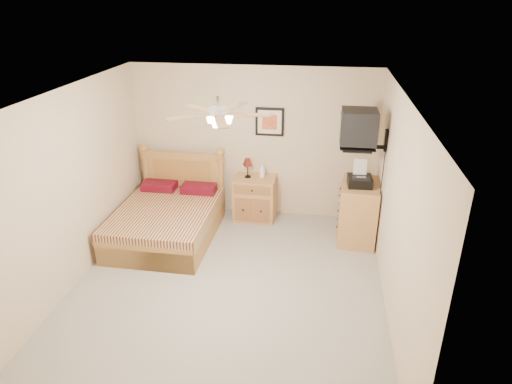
# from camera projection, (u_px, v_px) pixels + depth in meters

# --- Properties ---
(floor) EXTENTS (4.50, 4.50, 0.00)m
(floor) POSITION_uv_depth(u_px,v_px,m) (228.00, 286.00, 5.98)
(floor) COLOR gray
(floor) RESTS_ON ground
(ceiling) EXTENTS (4.00, 4.50, 0.04)m
(ceiling) POSITION_uv_depth(u_px,v_px,m) (222.00, 96.00, 4.96)
(ceiling) COLOR white
(ceiling) RESTS_ON ground
(wall_back) EXTENTS (4.00, 0.04, 2.50)m
(wall_back) POSITION_uv_depth(u_px,v_px,m) (253.00, 143.00, 7.50)
(wall_back) COLOR beige
(wall_back) RESTS_ON ground
(wall_front) EXTENTS (4.00, 0.04, 2.50)m
(wall_front) POSITION_uv_depth(u_px,v_px,m) (163.00, 326.00, 3.43)
(wall_front) COLOR beige
(wall_front) RESTS_ON ground
(wall_left) EXTENTS (0.04, 4.50, 2.50)m
(wall_left) POSITION_uv_depth(u_px,v_px,m) (69.00, 190.00, 5.73)
(wall_left) COLOR beige
(wall_left) RESTS_ON ground
(wall_right) EXTENTS (0.04, 4.50, 2.50)m
(wall_right) POSITION_uv_depth(u_px,v_px,m) (396.00, 211.00, 5.20)
(wall_right) COLOR beige
(wall_right) RESTS_ON ground
(bed) EXTENTS (1.45, 1.89, 1.21)m
(bed) POSITION_uv_depth(u_px,v_px,m) (165.00, 203.00, 6.90)
(bed) COLOR #A0703B
(bed) RESTS_ON ground
(nightstand) EXTENTS (0.69, 0.53, 0.73)m
(nightstand) POSITION_uv_depth(u_px,v_px,m) (255.00, 198.00, 7.63)
(nightstand) COLOR #B07042
(nightstand) RESTS_ON ground
(table_lamp) EXTENTS (0.22, 0.22, 0.32)m
(table_lamp) POSITION_uv_depth(u_px,v_px,m) (248.00, 168.00, 7.44)
(table_lamp) COLOR maroon
(table_lamp) RESTS_ON nightstand
(lotion_bottle) EXTENTS (0.11, 0.11, 0.24)m
(lotion_bottle) POSITION_uv_depth(u_px,v_px,m) (262.00, 171.00, 7.45)
(lotion_bottle) COLOR white
(lotion_bottle) RESTS_ON nightstand
(framed_picture) EXTENTS (0.46, 0.04, 0.46)m
(framed_picture) POSITION_uv_depth(u_px,v_px,m) (270.00, 122.00, 7.29)
(framed_picture) COLOR black
(framed_picture) RESTS_ON wall_back
(dresser) EXTENTS (0.61, 0.83, 0.93)m
(dresser) POSITION_uv_depth(u_px,v_px,m) (358.00, 212.00, 6.93)
(dresser) COLOR #BE8050
(dresser) RESTS_ON ground
(fax_machine) EXTENTS (0.36, 0.38, 0.37)m
(fax_machine) POSITION_uv_depth(u_px,v_px,m) (360.00, 174.00, 6.60)
(fax_machine) COLOR black
(fax_machine) RESTS_ON dresser
(magazine_lower) EXTENTS (0.23, 0.29, 0.03)m
(magazine_lower) POSITION_uv_depth(u_px,v_px,m) (358.00, 176.00, 6.99)
(magazine_lower) COLOR #AB9F8B
(magazine_lower) RESTS_ON dresser
(magazine_upper) EXTENTS (0.21, 0.27, 0.02)m
(magazine_upper) POSITION_uv_depth(u_px,v_px,m) (359.00, 174.00, 7.00)
(magazine_upper) COLOR gray
(magazine_upper) RESTS_ON magazine_lower
(wall_tv) EXTENTS (0.56, 0.46, 0.58)m
(wall_tv) POSITION_uv_depth(u_px,v_px,m) (370.00, 130.00, 6.21)
(wall_tv) COLOR black
(wall_tv) RESTS_ON wall_right
(ceiling_fan) EXTENTS (1.14, 1.14, 0.28)m
(ceiling_fan) POSITION_uv_depth(u_px,v_px,m) (218.00, 113.00, 4.83)
(ceiling_fan) COLOR silver
(ceiling_fan) RESTS_ON ceiling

